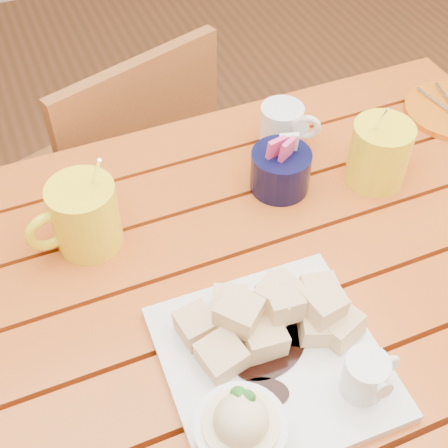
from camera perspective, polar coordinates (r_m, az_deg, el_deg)
name	(u,v)px	position (r m, az deg, el deg)	size (l,w,h in m)	color
table	(241,327)	(0.99, 1.54, -9.38)	(1.20, 0.79, 0.75)	#A04014
dessert_plate	(271,364)	(0.80, 4.31, -12.63)	(0.28, 0.28, 0.11)	white
coffee_mug_left	(83,216)	(0.94, -12.78, 0.74)	(0.14, 0.10, 0.17)	yellow
coffee_mug_right	(381,152)	(1.05, 14.12, 6.42)	(0.14, 0.10, 0.16)	yellow
cream_pitcher	(283,127)	(1.09, 5.39, 8.83)	(0.11, 0.09, 0.09)	white
sugar_caddy	(280,170)	(1.02, 5.19, 4.98)	(0.10, 0.10, 0.11)	black
chair_far	(125,176)	(1.51, -9.01, 4.38)	(0.49, 0.49, 0.82)	brown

